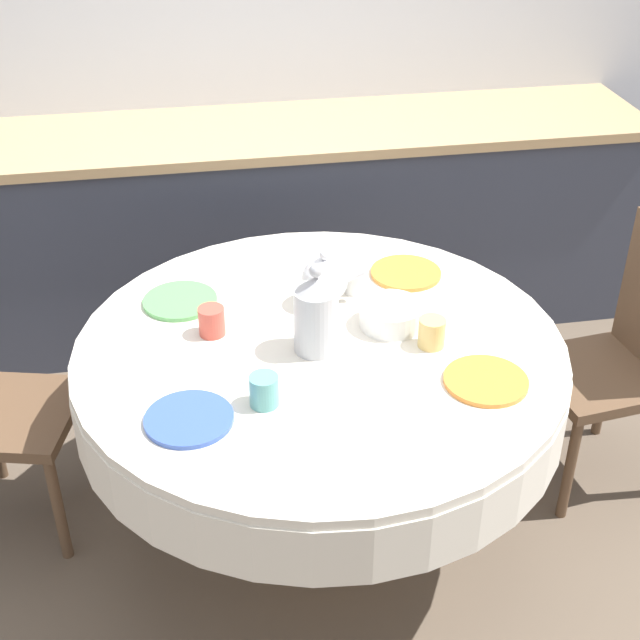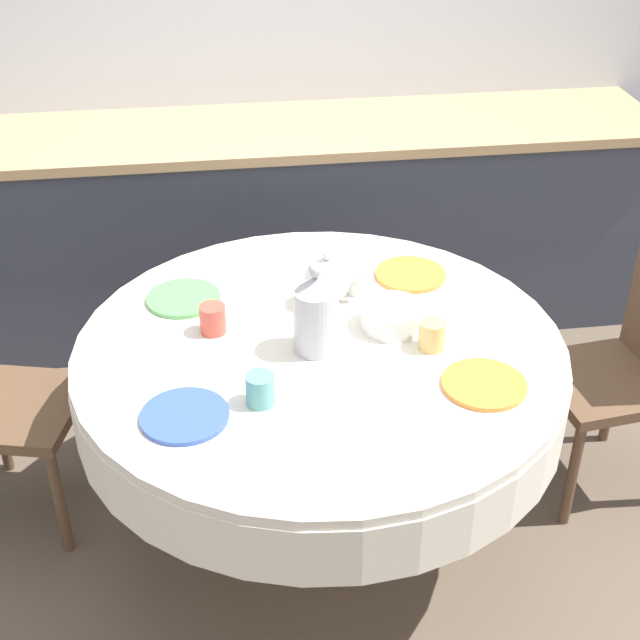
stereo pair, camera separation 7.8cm
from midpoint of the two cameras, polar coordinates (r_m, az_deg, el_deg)
ground_plane at (r=3.08m, az=-0.74°, el=-13.23°), size 12.00×12.00×0.00m
wall_back at (r=3.95m, az=-5.10°, el=19.14°), size 7.00×0.05×2.60m
kitchen_counter at (r=3.92m, az=-4.03°, el=5.95°), size 3.24×0.64×0.91m
dining_table at (r=2.66m, az=-0.84°, el=-3.66°), size 1.44×1.44×0.76m
chair_left at (r=3.14m, az=18.24°, el=-1.84°), size 0.45×0.45×0.95m
plate_near_left at (r=2.33m, az=-9.34°, el=-6.28°), size 0.23×0.23×0.01m
cup_near_left at (r=2.34m, az=-4.55°, el=-4.54°), size 0.08×0.08×0.09m
plate_near_right at (r=2.46m, az=9.68°, el=-3.87°), size 0.23×0.23×0.01m
cup_near_right at (r=2.57m, az=6.31°, el=-0.82°), size 0.08×0.08×0.09m
plate_far_left at (r=2.82m, az=-9.72°, el=1.21°), size 0.23×0.23×0.01m
cup_far_left at (r=2.63m, az=-7.79°, el=-0.08°), size 0.08×0.08×0.09m
plate_far_right at (r=2.94m, az=4.76°, el=3.01°), size 0.23×0.23×0.01m
cup_far_right at (r=2.83m, az=1.51°, el=2.66°), size 0.08×0.08×0.09m
coffee_carafe at (r=2.50m, az=-1.15°, el=0.37°), size 0.13×0.13×0.28m
teapot at (r=2.74m, az=-0.51°, el=2.55°), size 0.20×0.15×0.19m
fruit_bowl at (r=2.66m, az=3.74°, el=0.31°), size 0.19×0.19×0.07m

